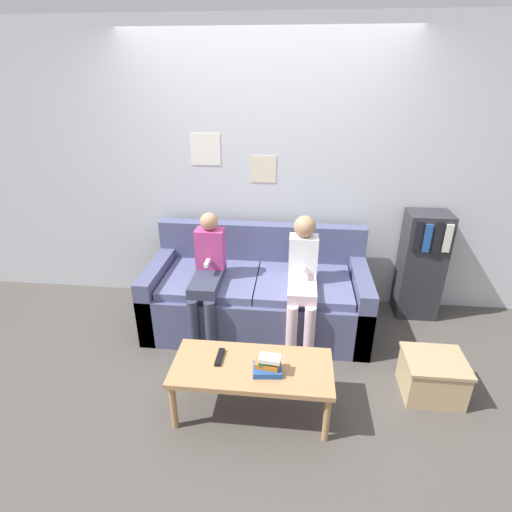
{
  "coord_description": "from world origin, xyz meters",
  "views": [
    {
      "loc": [
        0.32,
        -2.59,
        2.16
      ],
      "look_at": [
        0.0,
        0.43,
        0.76
      ],
      "focal_mm": 28.0,
      "sensor_mm": 36.0,
      "label": 1
    }
  ],
  "objects_px": {
    "couch": "(258,295)",
    "storage_box": "(432,376)",
    "tv_remote": "(220,357)",
    "person_right": "(302,276)",
    "coffee_table": "(252,371)",
    "bookshelf": "(421,265)",
    "person_left": "(208,273)"
  },
  "relations": [
    {
      "from": "couch",
      "to": "storage_box",
      "type": "bearing_deg",
      "value": -29.79
    },
    {
      "from": "couch",
      "to": "tv_remote",
      "type": "bearing_deg",
      "value": -98.63
    },
    {
      "from": "person_right",
      "to": "storage_box",
      "type": "xyz_separation_m",
      "value": [
        0.96,
        -0.56,
        -0.48
      ]
    },
    {
      "from": "person_right",
      "to": "coffee_table",
      "type": "bearing_deg",
      "value": -110.58
    },
    {
      "from": "person_right",
      "to": "bookshelf",
      "type": "height_order",
      "value": "person_right"
    },
    {
      "from": "couch",
      "to": "coffee_table",
      "type": "relative_size",
      "value": 1.82
    },
    {
      "from": "tv_remote",
      "to": "storage_box",
      "type": "xyz_separation_m",
      "value": [
        1.51,
        0.25,
        -0.24
      ]
    },
    {
      "from": "couch",
      "to": "storage_box",
      "type": "height_order",
      "value": "couch"
    },
    {
      "from": "tv_remote",
      "to": "storage_box",
      "type": "relative_size",
      "value": 0.4
    },
    {
      "from": "coffee_table",
      "to": "person_left",
      "type": "bearing_deg",
      "value": 119.09
    },
    {
      "from": "person_left",
      "to": "bookshelf",
      "type": "relative_size",
      "value": 1.07
    },
    {
      "from": "coffee_table",
      "to": "bookshelf",
      "type": "distance_m",
      "value": 2.01
    },
    {
      "from": "person_right",
      "to": "tv_remote",
      "type": "bearing_deg",
      "value": -124.19
    },
    {
      "from": "person_left",
      "to": "person_right",
      "type": "height_order",
      "value": "person_right"
    },
    {
      "from": "person_left",
      "to": "person_right",
      "type": "distance_m",
      "value": 0.8
    },
    {
      "from": "coffee_table",
      "to": "person_left",
      "type": "distance_m",
      "value": 1.01
    },
    {
      "from": "couch",
      "to": "tv_remote",
      "type": "distance_m",
      "value": 1.04
    },
    {
      "from": "storage_box",
      "to": "bookshelf",
      "type": "bearing_deg",
      "value": 82.37
    },
    {
      "from": "coffee_table",
      "to": "tv_remote",
      "type": "bearing_deg",
      "value": 167.46
    },
    {
      "from": "person_right",
      "to": "storage_box",
      "type": "relative_size",
      "value": 2.59
    },
    {
      "from": "coffee_table",
      "to": "person_right",
      "type": "xyz_separation_m",
      "value": [
        0.32,
        0.86,
        0.28
      ]
    },
    {
      "from": "couch",
      "to": "bookshelf",
      "type": "bearing_deg",
      "value": 12.7
    },
    {
      "from": "person_right",
      "to": "tv_remote",
      "type": "relative_size",
      "value": 6.45
    },
    {
      "from": "person_left",
      "to": "tv_remote",
      "type": "distance_m",
      "value": 0.87
    },
    {
      "from": "person_left",
      "to": "tv_remote",
      "type": "relative_size",
      "value": 6.44
    },
    {
      "from": "bookshelf",
      "to": "storage_box",
      "type": "height_order",
      "value": "bookshelf"
    },
    {
      "from": "person_right",
      "to": "tv_remote",
      "type": "distance_m",
      "value": 1.0
    },
    {
      "from": "person_left",
      "to": "person_right",
      "type": "xyz_separation_m",
      "value": [
        0.8,
        0.01,
        0.02
      ]
    },
    {
      "from": "tv_remote",
      "to": "storage_box",
      "type": "bearing_deg",
      "value": 10.5
    },
    {
      "from": "tv_remote",
      "to": "coffee_table",
      "type": "bearing_deg",
      "value": -11.29
    },
    {
      "from": "coffee_table",
      "to": "tv_remote",
      "type": "xyz_separation_m",
      "value": [
        -0.23,
        0.05,
        0.05
      ]
    },
    {
      "from": "couch",
      "to": "coffee_table",
      "type": "distance_m",
      "value": 1.07
    }
  ]
}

